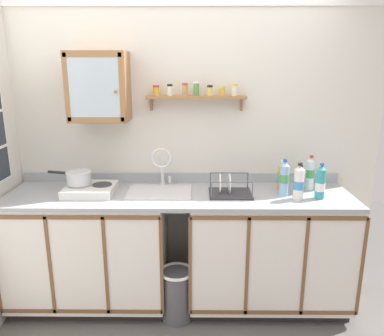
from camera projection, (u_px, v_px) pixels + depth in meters
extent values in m
plane|color=#565451|center=(178.00, 332.00, 2.79)|extent=(5.72, 5.72, 0.00)
cube|color=silver|center=(180.00, 152.00, 3.17)|extent=(3.32, 0.05, 2.44)
cube|color=white|center=(179.00, 2.00, 2.84)|extent=(3.32, 0.02, 0.05)
cube|color=black|center=(95.00, 295.00, 3.18)|extent=(1.20, 0.57, 0.08)
cube|color=silver|center=(90.00, 246.00, 3.03)|extent=(1.22, 0.63, 0.85)
cube|color=brown|center=(73.00, 217.00, 2.63)|extent=(1.22, 0.01, 0.03)
cube|color=brown|center=(82.00, 311.00, 2.82)|extent=(1.22, 0.01, 0.03)
cube|color=brown|center=(50.00, 267.00, 2.73)|extent=(0.02, 0.01, 0.78)
cube|color=brown|center=(106.00, 267.00, 2.72)|extent=(0.02, 0.01, 0.78)
cube|color=brown|center=(161.00, 267.00, 2.72)|extent=(0.02, 0.01, 0.78)
cube|color=black|center=(264.00, 296.00, 3.17)|extent=(1.22, 0.57, 0.08)
cube|color=silver|center=(268.00, 247.00, 3.02)|extent=(1.25, 0.63, 0.85)
cube|color=brown|center=(279.00, 218.00, 2.61)|extent=(1.25, 0.01, 0.03)
cube|color=brown|center=(273.00, 312.00, 2.81)|extent=(1.25, 0.01, 0.03)
cube|color=brown|center=(190.00, 267.00, 2.72)|extent=(0.02, 0.01, 0.78)
cube|color=brown|center=(247.00, 267.00, 2.71)|extent=(0.02, 0.01, 0.78)
cube|color=brown|center=(305.00, 268.00, 2.71)|extent=(0.02, 0.01, 0.78)
cube|color=brown|center=(362.00, 268.00, 2.71)|extent=(0.02, 0.01, 0.78)
cube|color=#9EA3A8|center=(179.00, 195.00, 2.91)|extent=(2.68, 0.66, 0.03)
cube|color=#9EA3A8|center=(180.00, 177.00, 3.19)|extent=(2.68, 0.02, 0.08)
cube|color=silver|center=(160.00, 192.00, 2.93)|extent=(0.50, 0.36, 0.01)
cube|color=slate|center=(160.00, 206.00, 2.96)|extent=(0.42, 0.29, 0.01)
cube|color=slate|center=(161.00, 194.00, 3.09)|extent=(0.42, 0.01, 0.12)
cube|color=slate|center=(158.00, 207.00, 2.80)|extent=(0.42, 0.01, 0.12)
cylinder|color=#4C4C51|center=(160.00, 206.00, 2.96)|extent=(0.04, 0.04, 0.01)
cylinder|color=silver|center=(163.00, 183.00, 3.12)|extent=(0.05, 0.05, 0.02)
cylinder|color=silver|center=(162.00, 169.00, 3.09)|extent=(0.02, 0.02, 0.22)
torus|color=silver|center=(161.00, 158.00, 2.99)|extent=(0.17, 0.02, 0.17)
cylinder|color=silver|center=(170.00, 180.00, 3.11)|extent=(0.02, 0.02, 0.06)
cube|color=silver|center=(90.00, 190.00, 2.90)|extent=(0.37, 0.34, 0.06)
cylinder|color=#2D2D2D|center=(79.00, 184.00, 2.92)|extent=(0.15, 0.15, 0.01)
cylinder|color=#2D2D2D|center=(102.00, 184.00, 2.92)|extent=(0.15, 0.15, 0.01)
cylinder|color=black|center=(72.00, 196.00, 2.75)|extent=(0.03, 0.02, 0.03)
cylinder|color=black|center=(97.00, 196.00, 2.75)|extent=(0.03, 0.02, 0.03)
cylinder|color=silver|center=(79.00, 178.00, 2.91)|extent=(0.19, 0.19, 0.10)
torus|color=silver|center=(78.00, 172.00, 2.89)|extent=(0.20, 0.20, 0.01)
cylinder|color=black|center=(58.00, 172.00, 2.94)|extent=(0.17, 0.06, 0.02)
cylinder|color=#4CB266|center=(300.00, 182.00, 2.91)|extent=(0.06, 0.06, 0.17)
cone|color=#4CB266|center=(301.00, 169.00, 2.88)|extent=(0.06, 0.06, 0.03)
cylinder|color=#262626|center=(301.00, 166.00, 2.87)|extent=(0.03, 0.03, 0.02)
cylinder|color=#4C9959|center=(300.00, 181.00, 2.90)|extent=(0.07, 0.07, 0.05)
cylinder|color=gold|center=(282.00, 178.00, 2.97)|extent=(0.07, 0.07, 0.19)
cone|color=gold|center=(283.00, 165.00, 2.94)|extent=(0.07, 0.07, 0.03)
cylinder|color=white|center=(283.00, 162.00, 2.94)|extent=(0.03, 0.03, 0.02)
cylinder|color=#3F8CCC|center=(282.00, 178.00, 2.97)|extent=(0.07, 0.07, 0.05)
cylinder|color=#8CB7E0|center=(284.00, 181.00, 2.83)|extent=(0.07, 0.07, 0.24)
cone|color=#8CB7E0|center=(285.00, 164.00, 2.80)|extent=(0.07, 0.07, 0.03)
cylinder|color=#2D59B2|center=(285.00, 160.00, 2.79)|extent=(0.03, 0.03, 0.02)
cylinder|color=#4C9959|center=(284.00, 178.00, 2.83)|extent=(0.07, 0.07, 0.07)
cylinder|color=white|center=(299.00, 185.00, 2.76)|extent=(0.07, 0.07, 0.23)
cone|color=white|center=(300.00, 168.00, 2.72)|extent=(0.07, 0.07, 0.03)
cylinder|color=#262626|center=(300.00, 164.00, 2.72)|extent=(0.03, 0.03, 0.02)
cylinder|color=#3F8CCC|center=(299.00, 185.00, 2.76)|extent=(0.08, 0.08, 0.06)
cylinder|color=teal|center=(320.00, 184.00, 2.77)|extent=(0.07, 0.07, 0.22)
cone|color=teal|center=(322.00, 168.00, 2.74)|extent=(0.07, 0.07, 0.03)
cylinder|color=#2D59B2|center=(322.00, 164.00, 2.73)|extent=(0.03, 0.03, 0.02)
cylinder|color=white|center=(320.00, 187.00, 2.78)|extent=(0.07, 0.07, 0.06)
cylinder|color=silver|center=(310.00, 176.00, 2.97)|extent=(0.06, 0.06, 0.23)
cone|color=silver|center=(311.00, 160.00, 2.94)|extent=(0.06, 0.06, 0.03)
cylinder|color=red|center=(312.00, 157.00, 2.93)|extent=(0.03, 0.03, 0.02)
cylinder|color=#4C9959|center=(310.00, 174.00, 2.97)|extent=(0.07, 0.07, 0.07)
cube|color=#333338|center=(230.00, 193.00, 2.89)|extent=(0.33, 0.28, 0.01)
cylinder|color=#4C4F54|center=(212.00, 190.00, 2.75)|extent=(0.01, 0.01, 0.12)
cylinder|color=#4C4F54|center=(252.00, 190.00, 2.75)|extent=(0.01, 0.01, 0.12)
cylinder|color=#4C4F54|center=(210.00, 180.00, 3.00)|extent=(0.01, 0.01, 0.12)
cylinder|color=#4C4F54|center=(248.00, 180.00, 2.99)|extent=(0.01, 0.01, 0.12)
cylinder|color=#4C4F54|center=(232.00, 182.00, 2.73)|extent=(0.30, 0.01, 0.01)
cylinder|color=#4C4F54|center=(229.00, 173.00, 2.98)|extent=(0.30, 0.01, 0.01)
cylinder|color=white|center=(220.00, 183.00, 2.87)|extent=(0.01, 0.15, 0.15)
cylinder|color=white|center=(229.00, 183.00, 2.87)|extent=(0.01, 0.16, 0.16)
cube|color=#996B42|center=(99.00, 87.00, 2.88)|extent=(0.45, 0.27, 0.53)
cube|color=silver|center=(94.00, 88.00, 2.74)|extent=(0.37, 0.01, 0.43)
cube|color=#996B42|center=(66.00, 88.00, 2.75)|extent=(0.04, 0.01, 0.50)
cube|color=#996B42|center=(122.00, 88.00, 2.74)|extent=(0.04, 0.01, 0.50)
cube|color=#996B42|center=(92.00, 54.00, 2.68)|extent=(0.43, 0.01, 0.04)
cube|color=#996B42|center=(96.00, 120.00, 2.80)|extent=(0.43, 0.01, 0.04)
sphere|color=olive|center=(115.00, 91.00, 2.74)|extent=(0.02, 0.02, 0.02)
cube|color=#996B42|center=(196.00, 97.00, 2.96)|extent=(0.79, 0.14, 0.02)
cube|color=#996B42|center=(151.00, 104.00, 3.03)|extent=(0.02, 0.03, 0.10)
cube|color=#996B42|center=(241.00, 104.00, 3.02)|extent=(0.02, 0.03, 0.10)
cylinder|color=gold|center=(156.00, 91.00, 2.96)|extent=(0.05, 0.05, 0.06)
cylinder|color=red|center=(156.00, 86.00, 2.95)|extent=(0.05, 0.05, 0.02)
cylinder|color=silver|center=(170.00, 91.00, 2.95)|extent=(0.04, 0.04, 0.07)
cylinder|color=black|center=(170.00, 85.00, 2.94)|extent=(0.04, 0.04, 0.02)
cylinder|color=tan|center=(185.00, 90.00, 2.93)|extent=(0.04, 0.04, 0.08)
cylinder|color=red|center=(185.00, 84.00, 2.92)|extent=(0.04, 0.04, 0.02)
cylinder|color=#598C3F|center=(196.00, 90.00, 2.94)|extent=(0.05, 0.05, 0.09)
cylinder|color=white|center=(196.00, 82.00, 2.92)|extent=(0.05, 0.05, 0.02)
cylinder|color=#E0C659|center=(210.00, 92.00, 2.93)|extent=(0.04, 0.04, 0.07)
cylinder|color=black|center=(210.00, 86.00, 2.92)|extent=(0.04, 0.04, 0.02)
cylinder|color=gold|center=(222.00, 92.00, 2.96)|extent=(0.04, 0.04, 0.06)
cylinder|color=yellow|center=(222.00, 87.00, 2.95)|extent=(0.04, 0.04, 0.02)
cylinder|color=silver|center=(235.00, 91.00, 2.95)|extent=(0.04, 0.04, 0.07)
cylinder|color=yellow|center=(235.00, 85.00, 2.94)|extent=(0.05, 0.05, 0.02)
cylinder|color=#4C4C51|center=(177.00, 295.00, 2.90)|extent=(0.24, 0.24, 0.41)
torus|color=white|center=(177.00, 272.00, 2.84)|extent=(0.27, 0.27, 0.02)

